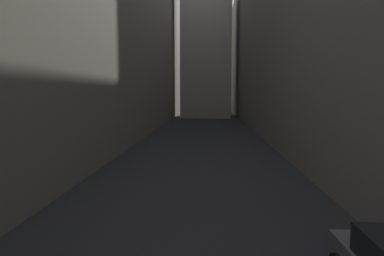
# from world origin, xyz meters

# --- Properties ---
(ground_plane) EXTENTS (264.00, 264.00, 0.00)m
(ground_plane) POSITION_xyz_m (0.00, 48.00, 0.00)
(ground_plane) COLOR #232326
(building_block_left) EXTENTS (14.48, 108.00, 25.99)m
(building_block_left) POSITION_xyz_m (-12.74, 50.00, 13.00)
(building_block_left) COLOR gray
(building_block_left) RESTS_ON ground
(building_block_right) EXTENTS (11.30, 108.00, 22.41)m
(building_block_right) POSITION_xyz_m (11.15, 50.00, 11.20)
(building_block_right) COLOR slate
(building_block_right) RESTS_ON ground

